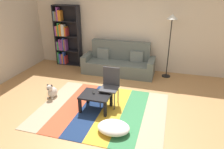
{
  "coord_description": "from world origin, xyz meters",
  "views": [
    {
      "loc": [
        1.27,
        -4.19,
        2.66
      ],
      "look_at": [
        -0.03,
        0.34,
        0.65
      ],
      "focal_mm": 33.97,
      "sensor_mm": 36.0,
      "label": 1
    }
  ],
  "objects_px": {
    "standing_lamp": "(171,25)",
    "folding_chair": "(110,83)",
    "coffee_table": "(96,97)",
    "dog": "(52,92)",
    "pouf": "(114,127)",
    "bookshelf": "(65,37)",
    "tv_remote": "(93,92)",
    "couch": "(119,63)"
  },
  "relations": [
    {
      "from": "standing_lamp",
      "to": "folding_chair",
      "type": "distance_m",
      "value": 2.6
    },
    {
      "from": "coffee_table",
      "to": "standing_lamp",
      "type": "relative_size",
      "value": 0.35
    },
    {
      "from": "coffee_table",
      "to": "dog",
      "type": "relative_size",
      "value": 1.68
    },
    {
      "from": "standing_lamp",
      "to": "tv_remote",
      "type": "relative_size",
      "value": 12.66
    },
    {
      "from": "standing_lamp",
      "to": "pouf",
      "type": "bearing_deg",
      "value": -105.4
    },
    {
      "from": "folding_chair",
      "to": "standing_lamp",
      "type": "bearing_deg",
      "value": 112.61
    },
    {
      "from": "pouf",
      "to": "tv_remote",
      "type": "height_order",
      "value": "tv_remote"
    },
    {
      "from": "pouf",
      "to": "tv_remote",
      "type": "relative_size",
      "value": 4.22
    },
    {
      "from": "couch",
      "to": "standing_lamp",
      "type": "relative_size",
      "value": 1.19
    },
    {
      "from": "coffee_table",
      "to": "tv_remote",
      "type": "distance_m",
      "value": 0.12
    },
    {
      "from": "standing_lamp",
      "to": "folding_chair",
      "type": "height_order",
      "value": "standing_lamp"
    },
    {
      "from": "coffee_table",
      "to": "standing_lamp",
      "type": "height_order",
      "value": "standing_lamp"
    },
    {
      "from": "dog",
      "to": "tv_remote",
      "type": "xyz_separation_m",
      "value": [
        1.19,
        -0.18,
        0.24
      ]
    },
    {
      "from": "couch",
      "to": "pouf",
      "type": "height_order",
      "value": "couch"
    },
    {
      "from": "coffee_table",
      "to": "folding_chair",
      "type": "bearing_deg",
      "value": 55.8
    },
    {
      "from": "standing_lamp",
      "to": "folding_chair",
      "type": "relative_size",
      "value": 2.11
    },
    {
      "from": "standing_lamp",
      "to": "tv_remote",
      "type": "bearing_deg",
      "value": -123.2
    },
    {
      "from": "couch",
      "to": "bookshelf",
      "type": "relative_size",
      "value": 1.1
    },
    {
      "from": "dog",
      "to": "folding_chair",
      "type": "distance_m",
      "value": 1.56
    },
    {
      "from": "folding_chair",
      "to": "dog",
      "type": "bearing_deg",
      "value": -122.1
    },
    {
      "from": "couch",
      "to": "standing_lamp",
      "type": "height_order",
      "value": "standing_lamp"
    },
    {
      "from": "dog",
      "to": "bookshelf",
      "type": "bearing_deg",
      "value": 108.52
    },
    {
      "from": "standing_lamp",
      "to": "tv_remote",
      "type": "xyz_separation_m",
      "value": [
        -1.53,
        -2.34,
        -1.18
      ]
    },
    {
      "from": "coffee_table",
      "to": "folding_chair",
      "type": "xyz_separation_m",
      "value": [
        0.24,
        0.35,
        0.21
      ]
    },
    {
      "from": "bookshelf",
      "to": "tv_remote",
      "type": "bearing_deg",
      "value": -51.8
    },
    {
      "from": "standing_lamp",
      "to": "dog",
      "type": "bearing_deg",
      "value": -141.54
    },
    {
      "from": "couch",
      "to": "pouf",
      "type": "xyz_separation_m",
      "value": [
        0.66,
        -2.97,
        -0.23
      ]
    },
    {
      "from": "dog",
      "to": "standing_lamp",
      "type": "distance_m",
      "value": 3.76
    },
    {
      "from": "tv_remote",
      "to": "bookshelf",
      "type": "bearing_deg",
      "value": 98.04
    },
    {
      "from": "standing_lamp",
      "to": "folding_chair",
      "type": "bearing_deg",
      "value": -120.77
    },
    {
      "from": "bookshelf",
      "to": "standing_lamp",
      "type": "distance_m",
      "value": 3.56
    },
    {
      "from": "couch",
      "to": "tv_remote",
      "type": "relative_size",
      "value": 15.07
    },
    {
      "from": "pouf",
      "to": "dog",
      "type": "relative_size",
      "value": 1.59
    },
    {
      "from": "tv_remote",
      "to": "folding_chair",
      "type": "bearing_deg",
      "value": 13.08
    },
    {
      "from": "pouf",
      "to": "standing_lamp",
      "type": "xyz_separation_m",
      "value": [
        0.85,
        3.08,
        1.48
      ]
    },
    {
      "from": "dog",
      "to": "standing_lamp",
      "type": "bearing_deg",
      "value": 38.46
    },
    {
      "from": "bookshelf",
      "to": "pouf",
      "type": "bearing_deg",
      "value": -50.71
    },
    {
      "from": "tv_remote",
      "to": "folding_chair",
      "type": "height_order",
      "value": "folding_chair"
    },
    {
      "from": "dog",
      "to": "folding_chair",
      "type": "relative_size",
      "value": 0.44
    },
    {
      "from": "bookshelf",
      "to": "pouf",
      "type": "relative_size",
      "value": 3.24
    },
    {
      "from": "bookshelf",
      "to": "standing_lamp",
      "type": "height_order",
      "value": "bookshelf"
    },
    {
      "from": "bookshelf",
      "to": "pouf",
      "type": "distance_m",
      "value": 4.29
    }
  ]
}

